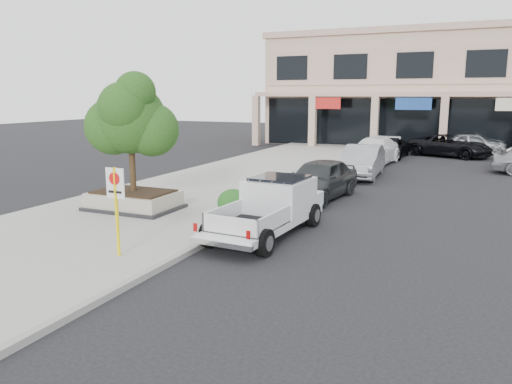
# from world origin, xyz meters

# --- Properties ---
(ground) EXTENTS (120.00, 120.00, 0.00)m
(ground) POSITION_xyz_m (0.00, 0.00, 0.00)
(ground) COLOR black
(ground) RESTS_ON ground
(sidewalk) EXTENTS (8.00, 52.00, 0.15)m
(sidewalk) POSITION_xyz_m (-5.50, 6.00, 0.07)
(sidewalk) COLOR gray
(sidewalk) RESTS_ON ground
(curb) EXTENTS (0.20, 52.00, 0.15)m
(curb) POSITION_xyz_m (-1.55, 6.00, 0.07)
(curb) COLOR gray
(curb) RESTS_ON ground
(planter) EXTENTS (3.20, 2.20, 0.68)m
(planter) POSITION_xyz_m (-5.90, 2.34, 0.48)
(planter) COLOR black
(planter) RESTS_ON sidewalk
(planter_tree) EXTENTS (2.90, 2.55, 4.00)m
(planter_tree) POSITION_xyz_m (-5.77, 2.49, 3.41)
(planter_tree) COLOR #321E13
(planter_tree) RESTS_ON planter
(no_parking_sign) EXTENTS (0.55, 0.09, 2.30)m
(no_parking_sign) POSITION_xyz_m (-2.90, -2.21, 1.63)
(no_parking_sign) COLOR yellow
(no_parking_sign) RESTS_ON sidewalk
(hedge) EXTENTS (1.10, 0.99, 0.93)m
(hedge) POSITION_xyz_m (-2.13, 2.84, 0.62)
(hedge) COLOR #164E1A
(hedge) RESTS_ON sidewalk
(pickup_truck) EXTENTS (2.36, 5.54, 1.71)m
(pickup_truck) POSITION_xyz_m (-0.35, 1.51, 0.85)
(pickup_truck) COLOR silver
(pickup_truck) RESTS_ON ground
(curb_car_a) EXTENTS (2.53, 5.05, 1.65)m
(curb_car_a) POSITION_xyz_m (-0.50, 7.55, 0.83)
(curb_car_a) COLOR #282B2D
(curb_car_a) RESTS_ON ground
(curb_car_b) EXTENTS (2.02, 5.13, 1.66)m
(curb_car_b) POSITION_xyz_m (-0.07, 13.83, 0.83)
(curb_car_b) COLOR #95999C
(curb_car_b) RESTS_ON ground
(curb_car_c) EXTENTS (2.87, 5.82, 1.63)m
(curb_car_c) POSITION_xyz_m (-0.49, 19.01, 0.81)
(curb_car_c) COLOR white
(curb_car_c) RESTS_ON ground
(curb_car_d) EXTENTS (2.40, 4.96, 1.36)m
(curb_car_d) POSITION_xyz_m (-0.23, 22.73, 0.68)
(curb_car_d) COLOR black
(curb_car_d) RESTS_ON ground
(lot_car_d) EXTENTS (6.09, 4.35, 1.54)m
(lot_car_d) POSITION_xyz_m (3.63, 25.07, 0.77)
(lot_car_d) COLOR black
(lot_car_d) RESTS_ON ground
(lot_car_e) EXTENTS (4.62, 2.13, 1.53)m
(lot_car_e) POSITION_xyz_m (5.12, 27.75, 0.77)
(lot_car_e) COLOR #A3A7AB
(lot_car_e) RESTS_ON ground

